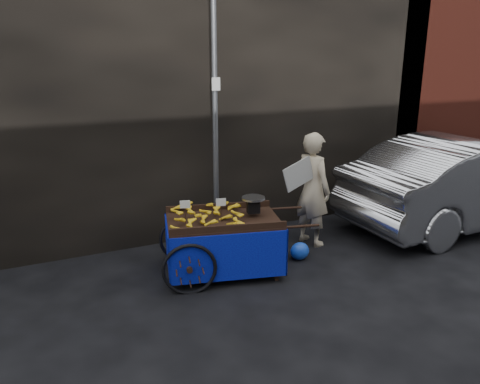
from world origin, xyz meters
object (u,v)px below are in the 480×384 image
banana_cart (220,225)px  vendor (312,189)px  plastic_bag (300,251)px  parked_car (468,181)px

banana_cart → vendor: vendor is taller
plastic_bag → parked_car: size_ratio=0.06×
vendor → parked_car: bearing=-112.6°
banana_cart → plastic_bag: banana_cart is taller
vendor → parked_car: size_ratio=0.38×
banana_cart → parked_car: 4.52m
banana_cart → vendor: (1.65, 0.37, 0.19)m
plastic_bag → parked_car: bearing=1.7°
banana_cart → parked_car: size_ratio=0.48×
banana_cart → plastic_bag: bearing=9.1°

